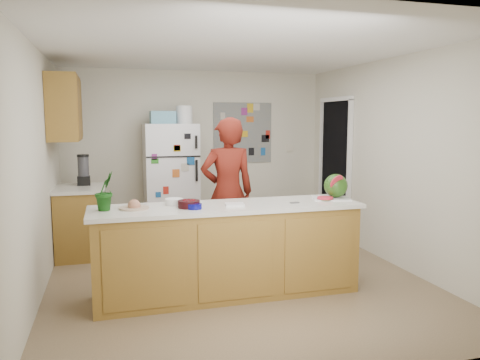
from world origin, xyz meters
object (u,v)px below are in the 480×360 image
object	(u,v)px
refrigerator	(171,182)
person	(227,193)
watermelon	(336,186)
cherry_bowl	(189,204)

from	to	relation	value
refrigerator	person	distance (m)	1.53
refrigerator	person	xyz separation A→B (m)	(0.49, -1.45, 0.04)
refrigerator	person	size ratio (longest dim) A/B	0.95
watermelon	cherry_bowl	distance (m)	1.61
person	watermelon	bearing A→B (deg)	137.97
person	cherry_bowl	xyz separation A→B (m)	(-0.63, -0.97, 0.06)
person	watermelon	size ratio (longest dim) A/B	7.12
refrigerator	person	world-z (taller)	person
refrigerator	cherry_bowl	world-z (taller)	refrigerator
person	cherry_bowl	size ratio (longest dim) A/B	8.50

